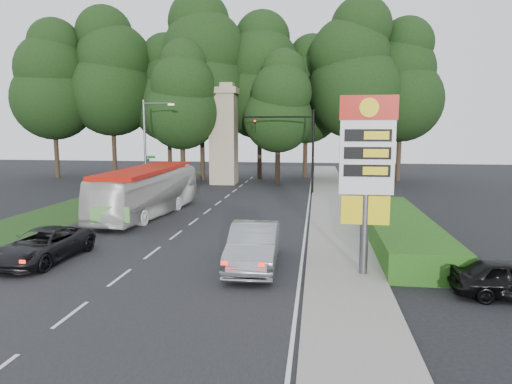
# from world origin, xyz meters

# --- Properties ---
(ground) EXTENTS (120.00, 120.00, 0.00)m
(ground) POSITION_xyz_m (0.00, 0.00, 0.00)
(ground) COLOR black
(ground) RESTS_ON ground
(road_surface) EXTENTS (14.00, 80.00, 0.02)m
(road_surface) POSITION_xyz_m (0.00, 12.00, 0.01)
(road_surface) COLOR black
(road_surface) RESTS_ON ground
(sidewalk_right) EXTENTS (3.00, 80.00, 0.12)m
(sidewalk_right) POSITION_xyz_m (8.50, 12.00, 0.06)
(sidewalk_right) COLOR gray
(sidewalk_right) RESTS_ON ground
(grass_verge_left) EXTENTS (5.00, 50.00, 0.02)m
(grass_verge_left) POSITION_xyz_m (-9.50, 18.00, 0.01)
(grass_verge_left) COLOR #193814
(grass_verge_left) RESTS_ON ground
(hedge) EXTENTS (3.00, 14.00, 1.20)m
(hedge) POSITION_xyz_m (11.50, 8.00, 0.60)
(hedge) COLOR #214C14
(hedge) RESTS_ON ground
(gas_station_pylon) EXTENTS (2.10, 0.45, 6.85)m
(gas_station_pylon) POSITION_xyz_m (9.20, 1.99, 4.45)
(gas_station_pylon) COLOR #59595E
(gas_station_pylon) RESTS_ON ground
(traffic_signal_mast) EXTENTS (6.10, 0.35, 7.20)m
(traffic_signal_mast) POSITION_xyz_m (5.68, 24.00, 4.67)
(traffic_signal_mast) COLOR black
(traffic_signal_mast) RESTS_ON ground
(streetlight_signs) EXTENTS (2.75, 0.98, 8.00)m
(streetlight_signs) POSITION_xyz_m (-6.99, 22.01, 4.44)
(streetlight_signs) COLOR #59595E
(streetlight_signs) RESTS_ON ground
(monument) EXTENTS (3.00, 3.00, 10.05)m
(monument) POSITION_xyz_m (-2.00, 30.00, 5.10)
(monument) COLOR tan
(monument) RESTS_ON ground
(tree_far_west) EXTENTS (8.96, 8.96, 17.60)m
(tree_far_west) POSITION_xyz_m (-22.00, 33.00, 10.68)
(tree_far_west) COLOR #2D2116
(tree_far_west) RESTS_ON ground
(tree_west_mid) EXTENTS (9.80, 9.80, 19.25)m
(tree_west_mid) POSITION_xyz_m (-16.00, 35.00, 11.69)
(tree_west_mid) COLOR #2D2116
(tree_west_mid) RESTS_ON ground
(tree_west_near) EXTENTS (8.40, 8.40, 16.50)m
(tree_west_near) POSITION_xyz_m (-10.00, 37.00, 10.02)
(tree_west_near) COLOR #2D2116
(tree_west_near) RESTS_ON ground
(tree_center_left) EXTENTS (10.08, 10.08, 19.80)m
(tree_center_left) POSITION_xyz_m (-5.00, 33.00, 12.02)
(tree_center_left) COLOR #2D2116
(tree_center_left) RESTS_ON ground
(tree_center_right) EXTENTS (9.24, 9.24, 18.15)m
(tree_center_right) POSITION_xyz_m (1.00, 35.00, 11.02)
(tree_center_right) COLOR #2D2116
(tree_center_right) RESTS_ON ground
(tree_east_near) EXTENTS (8.12, 8.12, 15.95)m
(tree_east_near) POSITION_xyz_m (6.00, 37.00, 9.68)
(tree_east_near) COLOR #2D2116
(tree_east_near) RESTS_ON ground
(tree_east_mid) EXTENTS (9.52, 9.52, 18.70)m
(tree_east_mid) POSITION_xyz_m (11.00, 33.00, 11.35)
(tree_east_mid) COLOR #2D2116
(tree_east_mid) RESTS_ON ground
(tree_far_east) EXTENTS (8.68, 8.68, 17.05)m
(tree_far_east) POSITION_xyz_m (16.00, 35.00, 10.35)
(tree_far_east) COLOR #2D2116
(tree_far_east) RESTS_ON ground
(tree_monument_left) EXTENTS (7.28, 7.28, 14.30)m
(tree_monument_left) POSITION_xyz_m (-6.00, 29.00, 8.68)
(tree_monument_left) COLOR #2D2116
(tree_monument_left) RESTS_ON ground
(tree_monument_right) EXTENTS (6.72, 6.72, 13.20)m
(tree_monument_right) POSITION_xyz_m (3.50, 29.50, 8.01)
(tree_monument_right) COLOR #2D2116
(tree_monument_right) RESTS_ON ground
(transit_bus) EXTENTS (3.64, 11.35, 3.11)m
(transit_bus) POSITION_xyz_m (-3.50, 12.64, 1.55)
(transit_bus) COLOR silver
(transit_bus) RESTS_ON ground
(sedan_silver) EXTENTS (2.10, 5.48, 1.78)m
(sedan_silver) POSITION_xyz_m (4.87, 2.54, 0.89)
(sedan_silver) COLOR #929599
(sedan_silver) RESTS_ON ground
(suv_charcoal) EXTENTS (2.60, 5.14, 1.39)m
(suv_charcoal) POSITION_xyz_m (-4.17, 2.19, 0.70)
(suv_charcoal) COLOR black
(suv_charcoal) RESTS_ON ground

